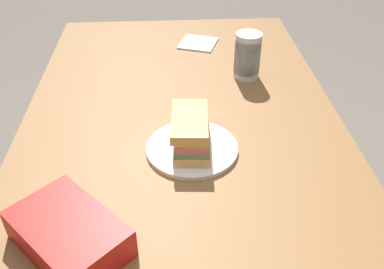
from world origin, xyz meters
The scene contains 6 objects.
dining_table centered at (0.00, 0.00, 0.67)m, with size 1.84×0.90×0.76m.
paper_plate centered at (0.03, -0.02, 0.76)m, with size 0.24×0.24×0.01m, color white.
sandwich centered at (0.04, -0.02, 0.81)m, with size 0.19×0.11×0.08m.
chip_bag centered at (-0.26, 0.24, 0.79)m, with size 0.23×0.15×0.07m, color red.
plastic_cup_stack centered at (0.41, -0.22, 0.83)m, with size 0.08×0.08×0.15m.
paper_napkin centered at (0.68, -0.08, 0.76)m, with size 0.13×0.13×0.01m, color white.
Camera 1 is at (-0.82, 0.03, 1.43)m, focal length 39.63 mm.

